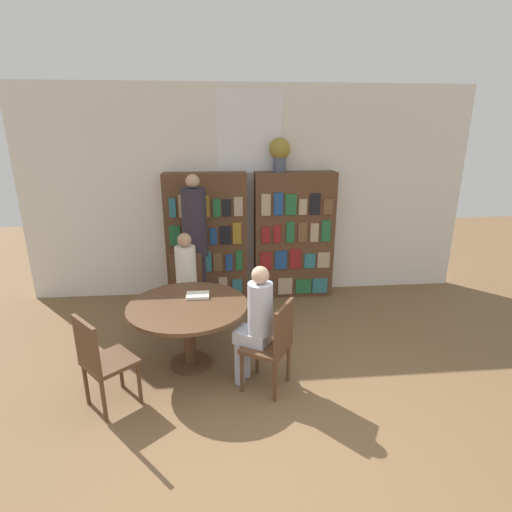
{
  "coord_description": "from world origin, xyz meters",
  "views": [
    {
      "loc": [
        -0.45,
        -2.4,
        2.44
      ],
      "look_at": [
        -0.05,
        1.84,
        1.05
      ],
      "focal_mm": 28.0,
      "sensor_mm": 36.0,
      "label": 1
    }
  ],
  "objects_px": {
    "chair_left_side": "(187,287)",
    "librarian_standing": "(195,230)",
    "reading_table": "(188,314)",
    "seated_reader_left": "(186,278)",
    "bookshelf_left": "(207,238)",
    "flower_vase": "(280,152)",
    "seated_reader_right": "(255,320)",
    "chair_near_camera": "(101,358)",
    "bookshelf_right": "(294,235)",
    "chair_far_side": "(273,342)"
  },
  "relations": [
    {
      "from": "bookshelf_left",
      "to": "librarian_standing",
      "type": "relative_size",
      "value": 0.98
    },
    {
      "from": "bookshelf_right",
      "to": "chair_near_camera",
      "type": "xyz_separation_m",
      "value": [
        -2.15,
        -2.43,
        -0.4
      ]
    },
    {
      "from": "reading_table",
      "to": "seated_reader_left",
      "type": "bearing_deg",
      "value": 95.02
    },
    {
      "from": "bookshelf_left",
      "to": "flower_vase",
      "type": "height_order",
      "value": "flower_vase"
    },
    {
      "from": "bookshelf_left",
      "to": "librarian_standing",
      "type": "bearing_deg",
      "value": -104.64
    },
    {
      "from": "chair_left_side",
      "to": "librarian_standing",
      "type": "xyz_separation_m",
      "value": [
        0.11,
        0.35,
        0.65
      ]
    },
    {
      "from": "bookshelf_right",
      "to": "chair_far_side",
      "type": "xyz_separation_m",
      "value": [
        -0.61,
        -2.29,
        -0.4
      ]
    },
    {
      "from": "seated_reader_right",
      "to": "librarian_standing",
      "type": "distance_m",
      "value": 1.87
    },
    {
      "from": "chair_near_camera",
      "to": "librarian_standing",
      "type": "relative_size",
      "value": 0.48
    },
    {
      "from": "chair_left_side",
      "to": "seated_reader_left",
      "type": "height_order",
      "value": "seated_reader_left"
    },
    {
      "from": "librarian_standing",
      "to": "reading_table",
      "type": "bearing_deg",
      "value": -91.27
    },
    {
      "from": "seated_reader_left",
      "to": "seated_reader_right",
      "type": "relative_size",
      "value": 1.0
    },
    {
      "from": "chair_left_side",
      "to": "seated_reader_right",
      "type": "relative_size",
      "value": 0.73
    },
    {
      "from": "chair_left_side",
      "to": "chair_far_side",
      "type": "xyz_separation_m",
      "value": [
        0.9,
        -1.44,
        0.0
      ]
    },
    {
      "from": "seated_reader_left",
      "to": "reading_table",
      "type": "bearing_deg",
      "value": 90.0
    },
    {
      "from": "flower_vase",
      "to": "reading_table",
      "type": "height_order",
      "value": "flower_vase"
    },
    {
      "from": "reading_table",
      "to": "flower_vase",
      "type": "bearing_deg",
      "value": 56.43
    },
    {
      "from": "chair_left_side",
      "to": "seated_reader_left",
      "type": "xyz_separation_m",
      "value": [
        0.02,
        -0.18,
        0.19
      ]
    },
    {
      "from": "bookshelf_right",
      "to": "flower_vase",
      "type": "relative_size",
      "value": 3.98
    },
    {
      "from": "bookshelf_left",
      "to": "bookshelf_right",
      "type": "bearing_deg",
      "value": -0.01
    },
    {
      "from": "chair_far_side",
      "to": "seated_reader_right",
      "type": "height_order",
      "value": "seated_reader_right"
    },
    {
      "from": "flower_vase",
      "to": "reading_table",
      "type": "bearing_deg",
      "value": -123.57
    },
    {
      "from": "chair_left_side",
      "to": "seated_reader_right",
      "type": "bearing_deg",
      "value": 113.83
    },
    {
      "from": "bookshelf_right",
      "to": "chair_left_side",
      "type": "bearing_deg",
      "value": -150.69
    },
    {
      "from": "reading_table",
      "to": "librarian_standing",
      "type": "height_order",
      "value": "librarian_standing"
    },
    {
      "from": "chair_left_side",
      "to": "librarian_standing",
      "type": "height_order",
      "value": "librarian_standing"
    },
    {
      "from": "chair_near_camera",
      "to": "bookshelf_right",
      "type": "bearing_deg",
      "value": 97.47
    },
    {
      "from": "seated_reader_right",
      "to": "librarian_standing",
      "type": "relative_size",
      "value": 0.66
    },
    {
      "from": "bookshelf_right",
      "to": "flower_vase",
      "type": "height_order",
      "value": "flower_vase"
    },
    {
      "from": "reading_table",
      "to": "seated_reader_left",
      "type": "height_order",
      "value": "seated_reader_left"
    },
    {
      "from": "reading_table",
      "to": "bookshelf_left",
      "type": "bearing_deg",
      "value": 84.93
    },
    {
      "from": "reading_table",
      "to": "chair_near_camera",
      "type": "bearing_deg",
      "value": -138.98
    },
    {
      "from": "chair_near_camera",
      "to": "chair_far_side",
      "type": "bearing_deg",
      "value": 54.0
    },
    {
      "from": "bookshelf_right",
      "to": "flower_vase",
      "type": "distance_m",
      "value": 1.21
    },
    {
      "from": "reading_table",
      "to": "chair_near_camera",
      "type": "xyz_separation_m",
      "value": [
        -0.72,
        -0.63,
        -0.08
      ]
    },
    {
      "from": "chair_far_side",
      "to": "librarian_standing",
      "type": "xyz_separation_m",
      "value": [
        -0.79,
        1.79,
        0.65
      ]
    },
    {
      "from": "seated_reader_left",
      "to": "seated_reader_right",
      "type": "xyz_separation_m",
      "value": [
        0.73,
        -1.16,
        -0.01
      ]
    },
    {
      "from": "bookshelf_right",
      "to": "librarian_standing",
      "type": "distance_m",
      "value": 1.51
    },
    {
      "from": "bookshelf_left",
      "to": "seated_reader_right",
      "type": "xyz_separation_m",
      "value": [
        0.5,
        -2.19,
        -0.22
      ]
    },
    {
      "from": "chair_far_side",
      "to": "bookshelf_right",
      "type": "bearing_deg",
      "value": 16.13
    },
    {
      "from": "reading_table",
      "to": "bookshelf_right",
      "type": "bearing_deg",
      "value": 51.59
    },
    {
      "from": "bookshelf_left",
      "to": "seated_reader_left",
      "type": "bearing_deg",
      "value": -102.43
    },
    {
      "from": "bookshelf_right",
      "to": "seated_reader_left",
      "type": "relative_size",
      "value": 1.47
    },
    {
      "from": "chair_left_side",
      "to": "seated_reader_left",
      "type": "relative_size",
      "value": 0.73
    },
    {
      "from": "seated_reader_right",
      "to": "reading_table",
      "type": "bearing_deg",
      "value": 90.0
    },
    {
      "from": "bookshelf_left",
      "to": "chair_near_camera",
      "type": "xyz_separation_m",
      "value": [
        -0.88,
        -2.43,
        -0.4
      ]
    },
    {
      "from": "flower_vase",
      "to": "reading_table",
      "type": "xyz_separation_m",
      "value": [
        -1.2,
        -1.8,
        -1.51
      ]
    },
    {
      "from": "chair_near_camera",
      "to": "flower_vase",
      "type": "bearing_deg",
      "value": 100.71
    },
    {
      "from": "chair_near_camera",
      "to": "seated_reader_right",
      "type": "distance_m",
      "value": 1.41
    },
    {
      "from": "reading_table",
      "to": "chair_far_side",
      "type": "distance_m",
      "value": 0.96
    }
  ]
}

